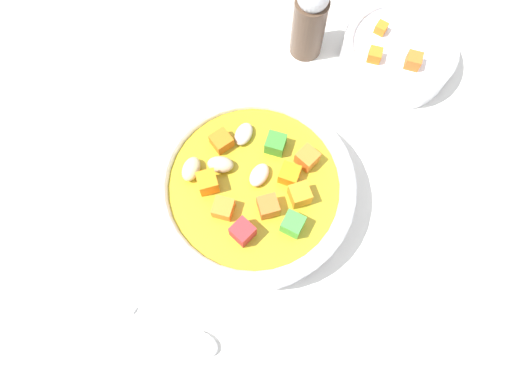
# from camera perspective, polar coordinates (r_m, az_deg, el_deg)

# --- Properties ---
(ground_plane) EXTENTS (1.40, 1.40, 0.02)m
(ground_plane) POSITION_cam_1_polar(r_m,az_deg,el_deg) (0.46, 0.00, -1.29)
(ground_plane) COLOR silver
(soup_bowl_main) EXTENTS (0.18, 0.18, 0.06)m
(soup_bowl_main) POSITION_cam_1_polar(r_m,az_deg,el_deg) (0.43, -0.00, 0.21)
(soup_bowl_main) COLOR white
(soup_bowl_main) RESTS_ON ground_plane
(spoon) EXTENTS (0.10, 0.20, 0.01)m
(spoon) POSITION_cam_1_polar(r_m,az_deg,el_deg) (0.44, -14.74, -14.04)
(spoon) COLOR silver
(spoon) RESTS_ON ground_plane
(side_bowl_small) EXTENTS (0.12, 0.12, 0.04)m
(side_bowl_small) POSITION_cam_1_polar(r_m,az_deg,el_deg) (0.53, 17.36, 16.14)
(side_bowl_small) COLOR white
(side_bowl_small) RESTS_ON ground_plane
(pepper_shaker) EXTENTS (0.03, 0.03, 0.10)m
(pepper_shaker) POSITION_cam_1_polar(r_m,az_deg,el_deg) (0.50, 6.91, 20.44)
(pepper_shaker) COLOR #4C3828
(pepper_shaker) RESTS_ON ground_plane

